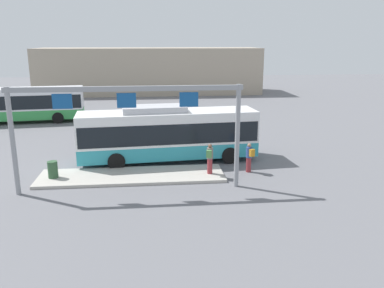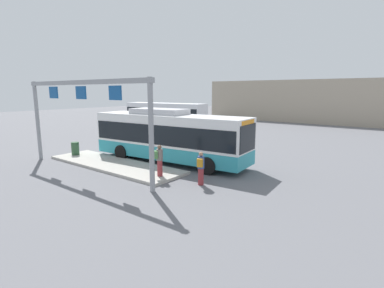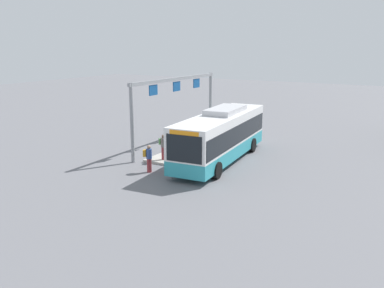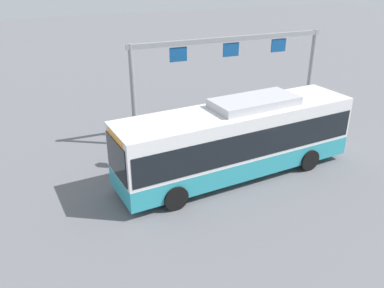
# 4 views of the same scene
# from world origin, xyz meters

# --- Properties ---
(ground_plane) EXTENTS (120.00, 120.00, 0.00)m
(ground_plane) POSITION_xyz_m (0.00, 0.00, 0.00)
(ground_plane) COLOR slate
(platform_curb) EXTENTS (10.00, 2.80, 0.16)m
(platform_curb) POSITION_xyz_m (-2.13, -2.85, 0.08)
(platform_curb) COLOR #B2ADA3
(platform_curb) RESTS_ON ground
(bus_main) EXTENTS (10.93, 3.42, 3.46)m
(bus_main) POSITION_xyz_m (-0.01, -0.00, 1.81)
(bus_main) COLOR teal
(bus_main) RESTS_ON ground
(bus_background_left) EXTENTS (10.99, 3.69, 3.10)m
(bus_background_left) POSITION_xyz_m (-12.62, 13.32, 1.78)
(bus_background_left) COLOR green
(bus_background_left) RESTS_ON ground
(person_boarding) EXTENTS (0.46, 0.59, 1.67)m
(person_boarding) POSITION_xyz_m (2.10, -3.14, 1.05)
(person_boarding) COLOR maroon
(person_boarding) RESTS_ON platform_curb
(person_waiting_near) EXTENTS (0.50, 0.60, 1.67)m
(person_waiting_near) POSITION_xyz_m (4.42, -2.62, 0.89)
(person_waiting_near) COLOR maroon
(person_waiting_near) RESTS_ON ground
(platform_sign_gantry) EXTENTS (11.13, 0.24, 5.20)m
(platform_sign_gantry) POSITION_xyz_m (-2.14, -4.76, 3.84)
(platform_sign_gantry) COLOR gray
(platform_sign_gantry) RESTS_ON ground
(station_building) EXTENTS (30.26, 8.00, 6.20)m
(station_building) POSITION_xyz_m (-1.03, 33.02, 3.10)
(station_building) COLOR tan
(station_building) RESTS_ON ground
(trash_bin) EXTENTS (0.52, 0.52, 0.90)m
(trash_bin) POSITION_xyz_m (-6.26, -2.93, 0.61)
(trash_bin) COLOR #2D5133
(trash_bin) RESTS_ON platform_curb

